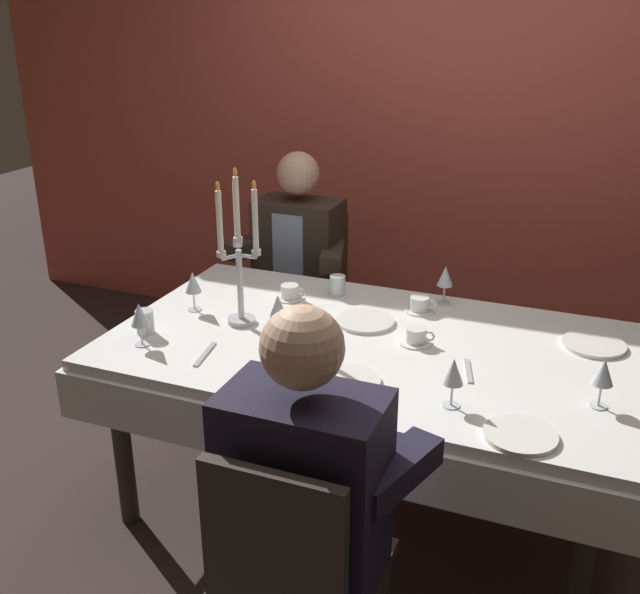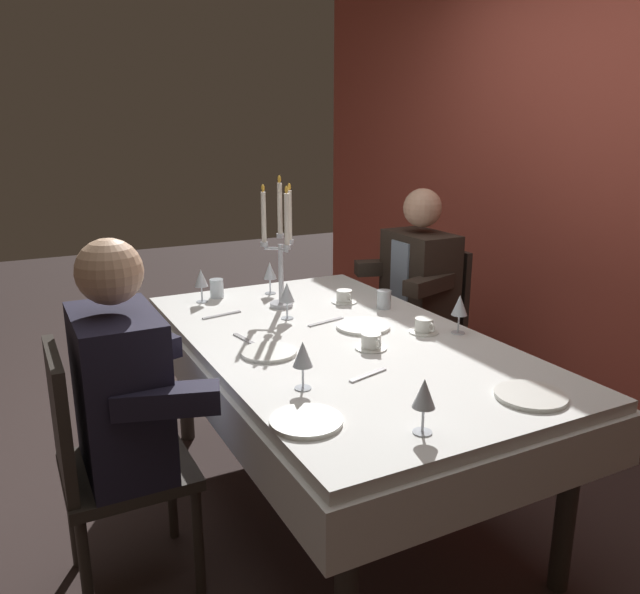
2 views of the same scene
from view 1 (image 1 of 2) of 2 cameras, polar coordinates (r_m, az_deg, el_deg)
name	(u,v)px [view 1 (image 1 of 2)]	position (r m, az deg, el deg)	size (l,w,h in m)	color
ground_plane	(364,504)	(3.09, 3.45, -15.96)	(12.00, 12.00, 0.00)	#352826
back_wall	(468,114)	(4.09, 11.59, 13.90)	(6.00, 0.12, 2.70)	#C75342
dining_table	(367,370)	(2.75, 3.75, -5.71)	(1.94, 1.14, 0.74)	white
candelabra	(239,256)	(2.76, -6.41, 3.23)	(0.15, 0.17, 0.61)	silver
dinner_plate_0	(594,345)	(2.83, 20.71, -3.52)	(0.23, 0.23, 0.01)	white
dinner_plate_1	(365,321)	(2.85, 3.57, -1.91)	(0.23, 0.23, 0.01)	white
dinner_plate_2	(349,380)	(2.41, 2.30, -6.57)	(0.21, 0.21, 0.01)	white
dinner_plate_3	(520,435)	(2.21, 15.46, -10.40)	(0.21, 0.21, 0.01)	white
wine_glass_0	(453,373)	(2.26, 10.43, -5.90)	(0.07, 0.07, 0.16)	silver
wine_glass_1	(445,277)	(3.03, 9.81, 1.57)	(0.07, 0.07, 0.16)	silver
wine_glass_2	(603,374)	(2.38, 21.37, -5.63)	(0.07, 0.07, 0.16)	silver
wine_glass_3	(140,316)	(2.70, -14.00, -1.46)	(0.07, 0.07, 0.16)	silver
wine_glass_4	(193,284)	(2.96, -9.95, 1.04)	(0.07, 0.07, 0.16)	silver
wine_glass_5	(278,308)	(2.69, -3.32, -0.83)	(0.07, 0.07, 0.16)	silver
water_tumbler_0	(338,285)	(3.10, 1.39, 0.92)	(0.07, 0.07, 0.09)	silver
water_tumbler_1	(145,322)	(2.82, -13.59, -1.91)	(0.07, 0.07, 0.09)	silver
coffee_cup_0	(420,305)	(2.97, 7.85, -0.63)	(0.13, 0.12, 0.06)	white
coffee_cup_1	(290,293)	(3.07, -2.35, 0.34)	(0.13, 0.12, 0.06)	white
coffee_cup_2	(416,337)	(2.69, 7.58, -3.10)	(0.13, 0.12, 0.06)	white
fork_0	(468,371)	(2.53, 11.58, -5.70)	(0.17, 0.02, 0.01)	#B7B7BC
knife_1	(323,327)	(2.80, 0.20, -2.38)	(0.19, 0.02, 0.01)	#B7B7BC
fork_2	(294,375)	(2.45, -2.04, -6.13)	(0.17, 0.02, 0.01)	#B7B7BC
knife_3	(205,354)	(2.62, -9.03, -4.46)	(0.19, 0.02, 0.01)	#B7B7BC
seated_diner_0	(299,251)	(3.69, -1.63, 3.64)	(0.63, 0.48, 1.24)	#2F2923
seated_diner_1	(303,486)	(1.95, -1.37, -14.65)	(0.63, 0.48, 1.24)	#2F2923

